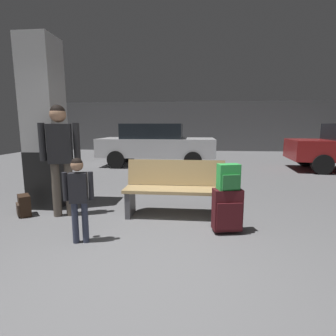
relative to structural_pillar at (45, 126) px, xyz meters
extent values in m
cube|color=slate|center=(2.06, 1.96, -1.49)|extent=(18.00, 18.00, 0.10)
cube|color=#565658|center=(2.06, 10.82, -0.04)|extent=(18.00, 0.12, 2.80)
cube|color=black|center=(0.00, 0.00, -0.94)|extent=(0.57, 0.57, 1.00)
cube|color=#B2B2B2|center=(0.00, 0.00, 0.51)|extent=(0.56, 0.56, 1.91)
cube|color=tan|center=(2.30, -0.38, -1.00)|extent=(1.60, 0.45, 0.05)
cube|color=tan|center=(2.30, -0.13, -0.77)|extent=(1.60, 0.12, 0.42)
cube|color=#4C4C51|center=(1.58, -0.38, -1.24)|extent=(0.08, 0.40, 0.41)
cube|color=#4C4C51|center=(3.02, -0.38, -1.24)|extent=(0.08, 0.40, 0.41)
cube|color=#471419|center=(3.05, -0.92, -1.12)|extent=(0.41, 0.27, 0.56)
cube|color=#471419|center=(3.07, -1.03, -1.18)|extent=(0.34, 0.09, 0.36)
cube|color=#A5A5AA|center=(3.04, -0.84, -0.85)|extent=(0.14, 0.05, 0.02)
cylinder|color=black|center=(2.88, -0.86, -1.42)|extent=(0.03, 0.05, 0.04)
cylinder|color=black|center=(3.19, -0.81, -1.42)|extent=(0.03, 0.05, 0.04)
cube|color=green|center=(3.05, -0.92, -0.67)|extent=(0.31, 0.23, 0.34)
cube|color=#2B773A|center=(3.08, -1.01, -0.72)|extent=(0.23, 0.09, 0.19)
cylinder|color=black|center=(3.05, -0.92, -0.51)|extent=(0.06, 0.04, 0.02)
cylinder|color=#33384C|center=(1.27, -1.39, -1.18)|extent=(0.08, 0.08, 0.52)
cylinder|color=#33384C|center=(1.15, -1.42, -1.18)|extent=(0.08, 0.08, 0.52)
cube|color=#232328|center=(1.21, -1.41, -0.74)|extent=(0.23, 0.17, 0.37)
cylinder|color=#232328|center=(1.35, -1.37, -0.72)|extent=(0.06, 0.06, 0.35)
cylinder|color=#232328|center=(1.06, -1.44, -0.72)|extent=(0.06, 0.06, 0.35)
sphere|color=#A87A5B|center=(1.21, -1.41, -0.47)|extent=(0.15, 0.15, 0.15)
sphere|color=black|center=(1.21, -1.41, -0.45)|extent=(0.13, 0.13, 0.13)
cylinder|color=white|center=(1.11, -1.32, -0.72)|extent=(0.06, 0.06, 0.10)
cylinder|color=red|center=(1.11, -1.32, -0.65)|extent=(0.01, 0.01, 0.06)
cylinder|color=brown|center=(0.61, -0.46, -1.01)|extent=(0.13, 0.13, 0.86)
cylinder|color=brown|center=(0.42, -0.52, -1.01)|extent=(0.13, 0.13, 0.86)
cube|color=#232326|center=(0.52, -0.49, -0.28)|extent=(0.40, 0.31, 0.61)
cylinder|color=#232326|center=(0.75, -0.41, -0.25)|extent=(0.10, 0.10, 0.58)
cylinder|color=#232326|center=(0.28, -0.57, -0.25)|extent=(0.10, 0.10, 0.58)
sphere|color=#A87A5B|center=(0.52, -0.49, 0.17)|extent=(0.24, 0.24, 0.24)
sphere|color=black|center=(0.52, -0.49, 0.20)|extent=(0.22, 0.22, 0.22)
cube|color=black|center=(-0.12, -0.56, -1.27)|extent=(0.30, 0.32, 0.34)
cube|color=#423328|center=(-0.19, -0.62, -1.32)|extent=(0.17, 0.19, 0.19)
cylinder|color=black|center=(-0.12, -0.56, -1.12)|extent=(0.06, 0.06, 0.02)
cube|color=silver|center=(1.28, 4.96, -0.77)|extent=(4.10, 1.70, 0.64)
cube|color=black|center=(1.13, 4.96, -0.19)|extent=(2.10, 1.54, 0.52)
cylinder|color=black|center=(2.58, 5.76, -1.14)|extent=(0.60, 0.20, 0.60)
cylinder|color=black|center=(2.58, 4.16, -1.14)|extent=(0.60, 0.20, 0.60)
cylinder|color=black|center=(-0.02, 5.76, -1.14)|extent=(0.60, 0.20, 0.60)
cylinder|color=black|center=(-0.02, 4.16, -1.14)|extent=(0.60, 0.20, 0.60)
cylinder|color=black|center=(6.43, 3.69, -1.14)|extent=(0.62, 0.26, 0.60)
cylinder|color=black|center=(6.59, 5.29, -1.14)|extent=(0.62, 0.26, 0.60)
camera|label=1|loc=(2.58, -4.32, 0.00)|focal=27.56mm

